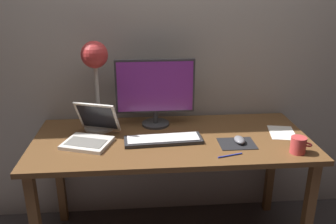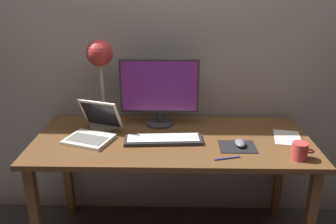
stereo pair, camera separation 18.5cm
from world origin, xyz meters
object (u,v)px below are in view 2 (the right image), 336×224
at_px(keyboard_main, 163,139).
at_px(coffee_mug, 300,151).
at_px(laptop, 95,127).
at_px(pen, 227,158).
at_px(mouse, 240,143).
at_px(monitor, 159,89).
at_px(desk_lamp, 100,64).

bearing_deg(keyboard_main, coffee_mug, -15.54).
bearing_deg(laptop, pen, -19.78).
height_order(keyboard_main, pen, keyboard_main).
bearing_deg(coffee_mug, laptop, 166.97).
bearing_deg(pen, laptop, 160.22).
bearing_deg(pen, mouse, 59.18).
bearing_deg(mouse, keyboard_main, 172.73).
distance_m(monitor, keyboard_main, 0.34).
height_order(monitor, desk_lamp, desk_lamp).
distance_m(mouse, coffee_mug, 0.31).
xyz_separation_m(monitor, laptop, (-0.37, -0.19, -0.18)).
height_order(keyboard_main, coffee_mug, coffee_mug).
distance_m(laptop, coffee_mug, 1.14).
relative_size(laptop, desk_lamp, 0.68).
bearing_deg(keyboard_main, desk_lamp, 149.20).
bearing_deg(pen, coffee_mug, 1.49).
relative_size(keyboard_main, coffee_mug, 3.84).
bearing_deg(keyboard_main, pen, -31.41).
distance_m(laptop, mouse, 0.84).
bearing_deg(laptop, coffee_mug, -13.03).
xyz_separation_m(laptop, mouse, (0.83, -0.11, -0.04)).
relative_size(monitor, coffee_mug, 4.15).
distance_m(mouse, pen, 0.18).
height_order(desk_lamp, mouse, desk_lamp).
relative_size(monitor, laptop, 1.32).
bearing_deg(desk_lamp, coffee_mug, -21.28).
height_order(keyboard_main, laptop, laptop).
xyz_separation_m(desk_lamp, pen, (0.72, -0.43, -0.39)).
height_order(monitor, coffee_mug, monitor).
bearing_deg(desk_lamp, keyboard_main, -30.80).
xyz_separation_m(coffee_mug, pen, (-0.37, -0.01, -0.04)).
bearing_deg(laptop, monitor, 27.43).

